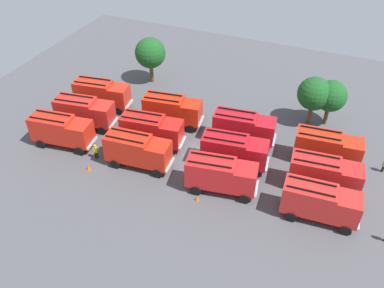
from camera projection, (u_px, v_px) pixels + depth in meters
name	position (u px, v px, depth m)	size (l,w,h in m)	color
ground_plane	(192.00, 154.00, 46.48)	(65.76, 65.76, 0.00)	#4C4C51
fire_truck_0	(61.00, 130.00, 46.47)	(7.46, 3.52, 3.88)	red
fire_truck_1	(138.00, 150.00, 43.61)	(7.39, 3.27, 3.88)	red
fire_truck_2	(221.00, 174.00, 40.56)	(7.50, 3.67, 3.88)	red
fire_truck_3	(320.00, 202.00, 37.62)	(7.34, 3.12, 3.88)	red
fire_truck_4	(84.00, 111.00, 49.47)	(7.49, 3.65, 3.88)	red
fire_truck_5	(152.00, 129.00, 46.52)	(7.46, 3.51, 3.88)	red
fire_truck_6	(234.00, 150.00, 43.55)	(7.46, 3.54, 3.88)	red
fire_truck_7	(325.00, 173.00, 40.65)	(7.40, 3.31, 3.88)	red
fire_truck_8	(102.00, 93.00, 52.79)	(7.49, 3.63, 3.88)	red
fire_truck_9	(172.00, 109.00, 49.79)	(7.48, 3.58, 3.88)	red
fire_truck_10	(244.00, 127.00, 46.89)	(7.43, 3.42, 3.88)	red
fire_truck_11	(328.00, 147.00, 43.99)	(7.39, 3.28, 3.88)	red
firefighter_0	(384.00, 164.00, 43.50)	(0.44, 0.48, 1.77)	black
firefighter_2	(96.00, 151.00, 45.24)	(0.48, 0.39, 1.84)	black
firefighter_3	(201.00, 109.00, 52.03)	(0.48, 0.39, 1.75)	black
tree_0	(150.00, 53.00, 56.78)	(4.27, 4.27, 6.62)	brown
tree_1	(314.00, 94.00, 48.66)	(4.06, 4.06, 6.29)	brown
tree_2	(331.00, 96.00, 48.71)	(3.82, 3.82, 5.92)	brown
traffic_cone_0	(197.00, 198.00, 40.56)	(0.41, 0.41, 0.59)	#F2600C
traffic_cone_1	(88.00, 167.00, 44.16)	(0.47, 0.47, 0.68)	#F2600C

